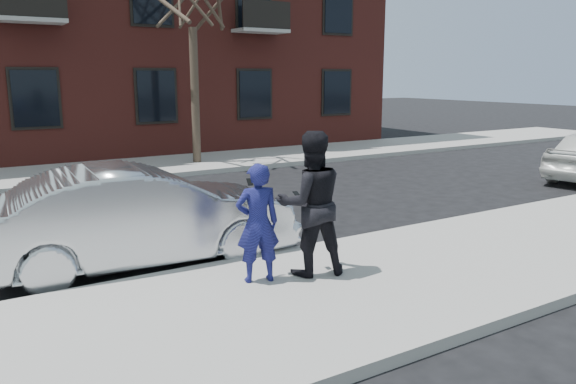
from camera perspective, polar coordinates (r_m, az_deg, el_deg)
ground at (r=6.95m, az=-8.61°, el=-13.01°), size 100.00×100.00×0.00m
near_sidewalk at (r=6.71m, az=-7.77°, el=-13.23°), size 50.00×3.50×0.15m
near_curb at (r=8.27m, az=-12.90°, el=-8.50°), size 50.00×0.10×0.15m
far_sidewalk at (r=17.49m, az=-23.27°, el=1.53°), size 50.00×3.50×0.15m
far_curb at (r=15.73m, az=-22.28°, el=0.56°), size 50.00×0.10×0.15m
silver_sedan at (r=8.90m, az=-14.68°, el=-2.39°), size 4.82×1.94×1.56m
man_hoodie at (r=7.51m, az=-3.10°, el=-3.17°), size 0.67×0.56×1.62m
man_peacoat at (r=7.76m, az=2.32°, el=-1.18°), size 1.15×1.01×2.02m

